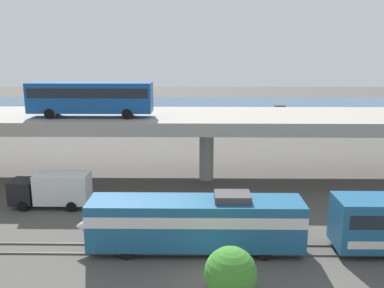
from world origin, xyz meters
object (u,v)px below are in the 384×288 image
(parked_car_5, at_px, (213,113))
(transit_bus_on_overpass, at_px, (90,96))
(parked_car_2, at_px, (120,113))
(parked_car_0, at_px, (161,113))
(service_truck_west, at_px, (53,189))
(train_locomotive, at_px, (185,221))
(parked_car_1, at_px, (225,111))
(parked_car_3, at_px, (84,112))
(parked_car_6, at_px, (279,109))
(parked_car_4, at_px, (295,112))

(parked_car_5, bearing_deg, transit_bus_on_overpass, -111.03)
(parked_car_2, bearing_deg, parked_car_5, 178.98)
(parked_car_0, bearing_deg, service_truck_west, 81.69)
(train_locomotive, xyz_separation_m, parked_car_1, (6.03, 50.80, -0.07))
(parked_car_0, distance_m, parked_car_3, 14.68)
(transit_bus_on_overpass, bearing_deg, parked_car_1, -113.06)
(parked_car_5, bearing_deg, parked_car_6, 21.26)
(train_locomotive, bearing_deg, transit_bus_on_overpass, -55.34)
(service_truck_west, distance_m, parked_car_1, 46.43)
(parked_car_1, xyz_separation_m, parked_car_4, (12.81, -0.95, 0.00))
(parked_car_0, xyz_separation_m, parked_car_2, (-7.58, 0.30, 0.00))
(parked_car_3, height_order, parked_car_4, same)
(parked_car_5, bearing_deg, parked_car_4, 4.94)
(parked_car_2, relative_size, parked_car_6, 1.00)
(train_locomotive, bearing_deg, parked_car_1, -96.77)
(parked_car_5, relative_size, parked_car_6, 0.98)
(parked_car_4, bearing_deg, parked_car_0, -176.98)
(train_locomotive, bearing_deg, parked_car_0, -83.09)
(parked_car_3, bearing_deg, parked_car_4, -0.18)
(train_locomotive, bearing_deg, parked_car_3, -67.70)
(train_locomotive, relative_size, parked_car_1, 3.80)
(transit_bus_on_overpass, height_order, parked_car_6, transit_bus_on_overpass)
(service_truck_west, bearing_deg, parked_car_0, -98.31)
(parked_car_0, xyz_separation_m, parked_car_3, (-14.61, 1.43, -0.00))
(transit_bus_on_overpass, height_order, parked_car_0, transit_bus_on_overpass)
(train_locomotive, distance_m, parked_car_0, 48.90)
(service_truck_west, distance_m, parked_car_5, 43.45)
(transit_bus_on_overpass, relative_size, service_truck_west, 1.76)
(parked_car_0, bearing_deg, train_locomotive, 96.91)
(transit_bus_on_overpass, bearing_deg, parked_car_6, -123.55)
(parked_car_0, distance_m, parked_car_5, 9.53)
(service_truck_west, xyz_separation_m, parked_car_5, (15.47, 40.60, 0.49))
(service_truck_west, distance_m, parked_car_4, 51.93)
(parked_car_0, bearing_deg, parked_car_3, -5.58)
(parked_car_2, height_order, parked_car_6, same)
(train_locomotive, height_order, parked_car_3, train_locomotive)
(parked_car_0, xyz_separation_m, parked_car_6, (22.52, 5.05, 0.00))
(transit_bus_on_overpass, height_order, parked_car_5, transit_bus_on_overpass)
(service_truck_west, relative_size, parked_car_6, 1.49)
(parked_car_3, distance_m, parked_car_6, 37.31)
(transit_bus_on_overpass, height_order, parked_car_1, transit_bus_on_overpass)
(service_truck_west, height_order, parked_car_1, service_truck_west)
(parked_car_1, distance_m, parked_car_3, 26.54)
(train_locomotive, distance_m, transit_bus_on_overpass, 18.31)
(train_locomotive, bearing_deg, parked_car_4, -110.71)
(parked_car_2, bearing_deg, parked_car_6, -171.04)
(train_locomotive, height_order, transit_bus_on_overpass, transit_bus_on_overpass)
(train_locomotive, height_order, parked_car_2, train_locomotive)
(parked_car_0, distance_m, parked_car_4, 24.77)
(parked_car_1, xyz_separation_m, parked_car_3, (-26.53, -0.83, 0.00))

